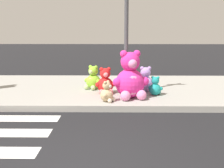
% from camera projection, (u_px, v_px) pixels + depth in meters
% --- Properties ---
extents(sidewalk, '(28.00, 4.40, 0.15)m').
position_uv_depth(sidewalk, '(92.00, 90.00, 9.22)').
color(sidewalk, '#9E9B93').
rests_on(sidewalk, ground_plane).
extents(sign_pole, '(0.56, 0.11, 3.20)m').
position_uv_depth(sign_pole, '(126.00, 30.00, 8.09)').
color(sign_pole, '#4C4C51').
rests_on(sign_pole, sidewalk).
extents(plush_pink_large, '(0.92, 0.85, 1.21)m').
position_uv_depth(plush_pink_large, '(130.00, 79.00, 7.74)').
color(plush_pink_large, '#F22D93').
rests_on(plush_pink_large, sidewalk).
extents(plush_lime, '(0.48, 0.50, 0.69)m').
position_uv_depth(plush_lime, '(93.00, 80.00, 8.90)').
color(plush_lime, '#8CD133').
rests_on(plush_lime, sidewalk).
extents(plush_brown, '(0.33, 0.37, 0.48)m').
position_uv_depth(plush_brown, '(136.00, 81.00, 9.16)').
color(plush_brown, olive).
rests_on(plush_brown, sidewalk).
extents(plush_teal, '(0.38, 0.36, 0.51)m').
position_uv_depth(plush_teal, '(155.00, 87.00, 8.12)').
color(plush_teal, teal).
rests_on(plush_teal, sidewalk).
extents(plush_red, '(0.54, 0.49, 0.71)m').
position_uv_depth(plush_red, '(105.00, 83.00, 8.32)').
color(plush_red, red).
rests_on(plush_red, sidewalk).
extents(plush_tan, '(0.37, 0.36, 0.51)m').
position_uv_depth(plush_tan, '(107.00, 93.00, 7.42)').
color(plush_tan, tan).
rests_on(plush_tan, sidewalk).
extents(plush_lavender, '(0.55, 0.48, 0.71)m').
position_uv_depth(plush_lavender, '(145.00, 81.00, 8.54)').
color(plush_lavender, '#B28CD8').
rests_on(plush_lavender, sidewalk).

